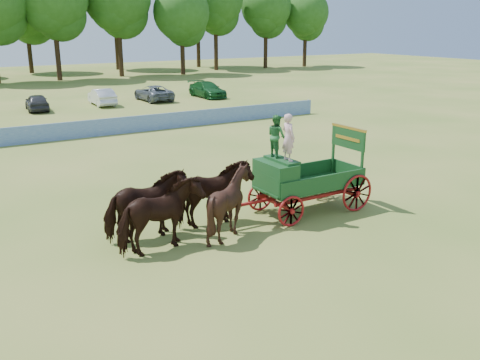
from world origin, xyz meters
The scene contains 7 objects.
ground centered at (0.00, 0.00, 0.00)m, with size 160.00×160.00×0.00m, color olive.
horse_lead_left centered at (-8.22, -0.11, 1.12)m, with size 1.21×2.65×2.24m, color black.
horse_lead_right centered at (-8.22, 0.99, 1.12)m, with size 1.21×2.65×2.24m, color black.
horse_wheel_left centered at (-5.82, -0.11, 1.12)m, with size 1.81×2.03×2.24m, color black.
horse_wheel_right centered at (-5.82, 0.99, 1.12)m, with size 1.21×2.65×2.24m, color black.
farm_dray centered at (-2.86, 0.46, 1.63)m, with size 6.00×2.00×3.78m.
sponsor_banner centered at (-1.00, 18.00, 0.53)m, with size 26.00×0.08×1.05m, color #1D4B9E.
Camera 1 is at (-14.02, -14.20, 6.67)m, focal length 40.00 mm.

